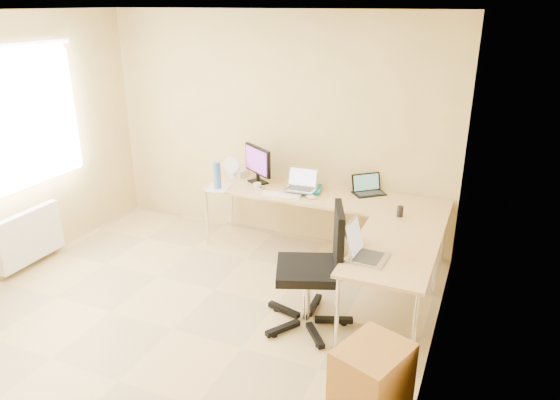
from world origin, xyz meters
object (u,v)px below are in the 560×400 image
at_px(laptop_return, 368,245).
at_px(cabinet, 371,390).
at_px(laptop_center, 300,180).
at_px(keyboard, 281,195).
at_px(office_chair, 307,274).
at_px(mug, 257,187).
at_px(water_bottle, 217,175).
at_px(desk_return, 391,286).
at_px(monitor, 258,165).
at_px(laptop_black, 369,185).
at_px(desk_fan, 233,168).
at_px(desk_main, 321,225).

bearing_deg(laptop_return, cabinet, -159.48).
distance_m(laptop_center, cabinet, 2.68).
bearing_deg(keyboard, office_chair, -65.81).
relative_size(mug, water_bottle, 0.29).
bearing_deg(desk_return, monitor, 148.84).
xyz_separation_m(laptop_black, laptop_return, (0.35, -1.48, 0.02)).
bearing_deg(desk_fan, keyboard, -23.77).
xyz_separation_m(desk_main, laptop_return, (0.81, -1.28, 0.49)).
xyz_separation_m(laptop_black, water_bottle, (-1.59, -0.48, 0.05)).
distance_m(laptop_black, cabinet, 2.66).
xyz_separation_m(mug, office_chair, (1.01, -1.15, -0.27)).
height_order(laptop_center, laptop_return, laptop_center).
bearing_deg(laptop_return, office_chair, 98.32).
distance_m(laptop_black, keyboard, 0.95).
bearing_deg(laptop_center, laptop_return, -49.94).
relative_size(desk_fan, cabinet, 0.39).
bearing_deg(laptop_center, desk_fan, 168.07).
relative_size(mug, office_chair, 0.08).
height_order(monitor, keyboard, monitor).
distance_m(monitor, desk_fan, 0.34).
height_order(desk_return, water_bottle, water_bottle).
relative_size(monitor, laptop_center, 1.46).
bearing_deg(mug, monitor, 113.03).
relative_size(desk_return, cabinet, 2.05).
height_order(desk_return, keyboard, keyboard).
distance_m(desk_fan, cabinet, 3.35).
xyz_separation_m(monitor, keyboard, (0.41, -0.29, -0.20)).
relative_size(keyboard, office_chair, 0.38).
bearing_deg(laptop_black, mug, 156.48).
xyz_separation_m(desk_return, mug, (-1.67, 0.84, 0.41)).
xyz_separation_m(mug, water_bottle, (-0.43, -0.12, 0.11)).
relative_size(laptop_center, keyboard, 0.81).
bearing_deg(monitor, laptop_center, 19.51).
bearing_deg(laptop_black, cabinet, -116.20).
distance_m(desk_fan, laptop_return, 2.38).
bearing_deg(desk_fan, water_bottle, -91.05).
bearing_deg(laptop_return, laptop_center, 44.93).
height_order(monitor, water_bottle, monitor).
height_order(keyboard, office_chair, office_chair).
relative_size(desk_main, monitor, 5.32).
xyz_separation_m(desk_fan, cabinet, (2.25, -2.43, -0.49)).
distance_m(desk_main, desk_return, 1.40).
xyz_separation_m(desk_return, laptop_return, (-0.16, -0.28, 0.49)).
bearing_deg(desk_main, cabinet, -64.25).
distance_m(keyboard, cabinet, 2.63).
relative_size(desk_main, keyboard, 6.24).
relative_size(monitor, office_chair, 0.45).
distance_m(desk_return, mug, 1.91).
xyz_separation_m(laptop_center, desk_fan, (-0.90, 0.18, -0.03)).
distance_m(water_bottle, desk_fan, 0.38).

